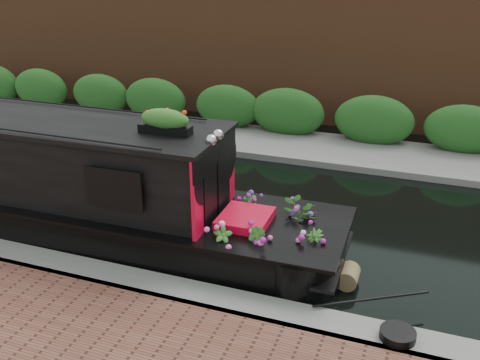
% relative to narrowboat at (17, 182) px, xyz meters
% --- Properties ---
extents(ground, '(80.00, 80.00, 0.00)m').
position_rel_narrowboat_xyz_m(ground, '(3.66, 1.93, -0.85)').
color(ground, black).
rests_on(ground, ground).
extents(near_bank_coping, '(40.00, 0.60, 0.50)m').
position_rel_narrowboat_xyz_m(near_bank_coping, '(3.66, -1.37, -0.85)').
color(near_bank_coping, slate).
rests_on(near_bank_coping, ground).
extents(far_bank_path, '(40.00, 2.40, 0.34)m').
position_rel_narrowboat_xyz_m(far_bank_path, '(3.66, 6.13, -0.85)').
color(far_bank_path, slate).
rests_on(far_bank_path, ground).
extents(far_hedge, '(40.00, 1.10, 2.80)m').
position_rel_narrowboat_xyz_m(far_hedge, '(3.66, 7.03, -0.85)').
color(far_hedge, '#1E501A').
rests_on(far_hedge, ground).
extents(far_brick_wall, '(40.00, 1.00, 8.00)m').
position_rel_narrowboat_xyz_m(far_brick_wall, '(3.66, 9.13, -0.85)').
color(far_brick_wall, brown).
rests_on(far_brick_wall, ground).
extents(narrowboat, '(12.26, 2.36, 2.86)m').
position_rel_narrowboat_xyz_m(narrowboat, '(0.00, 0.00, 0.00)').
color(narrowboat, black).
rests_on(narrowboat, ground).
extents(rope_fender, '(0.33, 0.43, 0.33)m').
position_rel_narrowboat_xyz_m(rope_fender, '(6.49, -0.00, -0.69)').
color(rope_fender, olive).
rests_on(rope_fender, ground).
extents(coiled_mooring_rope, '(0.48, 0.48, 0.12)m').
position_rel_narrowboat_xyz_m(coiled_mooring_rope, '(7.36, -1.40, -0.54)').
color(coiled_mooring_rope, black).
rests_on(coiled_mooring_rope, near_bank_coping).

